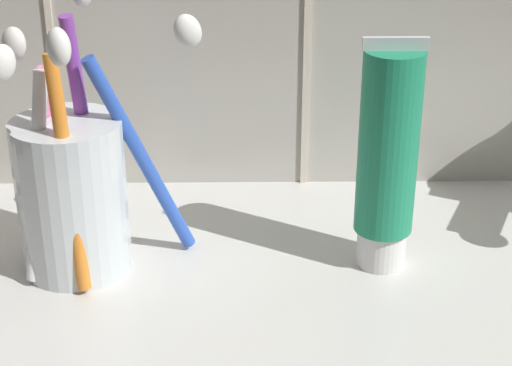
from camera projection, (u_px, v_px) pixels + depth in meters
The scene contains 3 objects.
sink_counter at pixel (289, 310), 54.11cm from camera, with size 75.96×34.40×2.00cm, color silver.
toothbrush_cup at pixel (73, 187), 54.68cm from camera, with size 13.29×8.82×19.00cm.
toothpaste_tube at pixel (387, 157), 54.07cm from camera, with size 4.01×3.82×15.58cm.
Camera 1 is at (-2.71, -45.19, 31.79)cm, focal length 60.00 mm.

